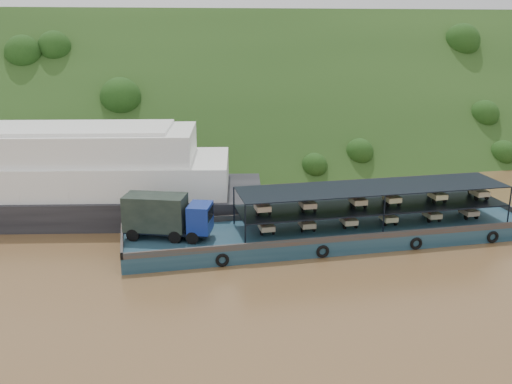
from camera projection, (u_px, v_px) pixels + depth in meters
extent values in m
plane|color=brown|center=(286.00, 235.00, 49.82)|extent=(160.00, 160.00, 0.00)
cube|color=#1A3312|center=(222.00, 150.00, 83.55)|extent=(140.00, 39.60, 39.60)
cube|color=#123141|center=(332.00, 233.00, 48.54)|extent=(35.00, 7.00, 1.20)
cube|color=#592D19|center=(319.00, 212.00, 51.48)|extent=(35.00, 0.20, 0.50)
cube|color=#592D19|center=(347.00, 238.00, 45.11)|extent=(35.00, 0.20, 0.50)
cube|color=#592D19|center=(122.00, 240.00, 44.77)|extent=(0.20, 7.00, 0.50)
torus|color=black|center=(222.00, 260.00, 43.20)|extent=(1.06, 0.26, 1.06)
torus|color=black|center=(323.00, 252.00, 44.82)|extent=(1.06, 0.26, 1.06)
torus|color=black|center=(416.00, 244.00, 46.45)|extent=(1.06, 0.26, 1.06)
torus|color=black|center=(493.00, 237.00, 47.87)|extent=(1.06, 0.26, 1.06)
cylinder|color=black|center=(133.00, 235.00, 45.13)|extent=(1.07, 0.67, 1.01)
cylinder|color=black|center=(141.00, 226.00, 47.15)|extent=(1.07, 0.67, 1.01)
cylinder|color=black|center=(175.00, 237.00, 44.71)|extent=(1.07, 0.67, 1.01)
cylinder|color=black|center=(182.00, 228.00, 46.72)|extent=(1.07, 0.67, 1.01)
cylinder|color=black|center=(193.00, 238.00, 44.53)|extent=(1.07, 0.67, 1.01)
cylinder|color=black|center=(199.00, 228.00, 46.55)|extent=(1.07, 0.67, 1.01)
cube|color=black|center=(169.00, 230.00, 45.77)|extent=(7.21, 4.40, 0.20)
cube|color=navy|center=(200.00, 218.00, 45.12)|extent=(2.43, 2.86, 2.22)
cube|color=black|center=(211.00, 213.00, 44.89)|extent=(0.74, 1.92, 0.91)
cube|color=black|center=(156.00, 212.00, 45.48)|extent=(5.37, 3.91, 2.82)
cube|color=black|center=(372.00, 206.00, 48.61)|extent=(23.00, 5.00, 0.12)
cube|color=black|center=(373.00, 187.00, 48.14)|extent=(23.00, 5.00, 0.08)
cylinder|color=black|center=(245.00, 225.00, 43.93)|extent=(0.12, 0.12, 3.30)
cylinder|color=black|center=(234.00, 206.00, 48.62)|extent=(0.12, 0.12, 3.30)
cylinder|color=black|center=(384.00, 215.00, 46.27)|extent=(0.12, 0.12, 3.30)
cylinder|color=black|center=(360.00, 197.00, 50.95)|extent=(0.12, 0.12, 3.30)
cylinder|color=black|center=(509.00, 206.00, 48.60)|extent=(0.12, 0.12, 3.30)
cylinder|color=black|center=(476.00, 190.00, 53.29)|extent=(0.12, 0.12, 3.30)
cylinder|color=black|center=(263.00, 225.00, 48.10)|extent=(0.12, 0.52, 0.52)
cylinder|color=black|center=(261.00, 233.00, 46.31)|extent=(0.14, 0.52, 0.52)
cylinder|color=black|center=(273.00, 232.00, 46.51)|extent=(0.14, 0.52, 0.52)
cube|color=beige|center=(267.00, 227.00, 46.64)|extent=(1.15, 1.50, 0.44)
cube|color=red|center=(263.00, 220.00, 47.67)|extent=(0.55, 0.80, 0.80)
cube|color=red|center=(264.00, 215.00, 47.34)|extent=(0.50, 0.10, 0.10)
cylinder|color=black|center=(302.00, 222.00, 48.80)|extent=(0.12, 0.52, 0.52)
cylinder|color=black|center=(302.00, 229.00, 47.01)|extent=(0.14, 0.52, 0.52)
cylinder|color=black|center=(314.00, 229.00, 47.22)|extent=(0.14, 0.52, 0.52)
cube|color=#C2B289|center=(307.00, 224.00, 47.35)|extent=(1.15, 1.50, 0.44)
cube|color=#AA170B|center=(303.00, 217.00, 48.37)|extent=(0.55, 0.80, 0.80)
cube|color=#AA170B|center=(304.00, 212.00, 48.04)|extent=(0.50, 0.10, 0.10)
cylinder|color=black|center=(343.00, 219.00, 49.55)|extent=(0.12, 0.52, 0.52)
cylinder|color=black|center=(344.00, 226.00, 47.76)|extent=(0.14, 0.52, 0.52)
cylinder|color=black|center=(356.00, 225.00, 47.96)|extent=(0.14, 0.52, 0.52)
cube|color=beige|center=(349.00, 221.00, 48.09)|extent=(1.15, 1.50, 0.44)
cube|color=red|center=(344.00, 214.00, 49.12)|extent=(0.55, 0.80, 0.80)
cube|color=red|center=(345.00, 210.00, 48.79)|extent=(0.50, 0.10, 0.10)
cylinder|color=black|center=(381.00, 216.00, 50.28)|extent=(0.12, 0.52, 0.52)
cylinder|color=black|center=(385.00, 223.00, 48.49)|extent=(0.14, 0.52, 0.52)
cylinder|color=black|center=(395.00, 222.00, 48.70)|extent=(0.14, 0.52, 0.52)
cube|color=beige|center=(389.00, 218.00, 48.83)|extent=(1.15, 1.50, 0.44)
cube|color=red|center=(383.00, 211.00, 49.85)|extent=(0.55, 0.80, 0.80)
cube|color=red|center=(384.00, 207.00, 49.52)|extent=(0.50, 0.10, 0.10)
cylinder|color=black|center=(424.00, 213.00, 51.12)|extent=(0.12, 0.52, 0.52)
cylinder|color=black|center=(429.00, 220.00, 49.33)|extent=(0.14, 0.52, 0.52)
cylinder|color=black|center=(439.00, 219.00, 49.53)|extent=(0.14, 0.52, 0.52)
cube|color=#BDB185|center=(432.00, 214.00, 49.66)|extent=(1.15, 1.50, 0.44)
cube|color=red|center=(426.00, 208.00, 50.69)|extent=(0.55, 0.80, 0.80)
cube|color=red|center=(428.00, 204.00, 50.36)|extent=(0.50, 0.10, 0.10)
cylinder|color=black|center=(460.00, 210.00, 51.84)|extent=(0.12, 0.52, 0.52)
cylinder|color=black|center=(466.00, 217.00, 50.05)|extent=(0.14, 0.52, 0.52)
cylinder|color=black|center=(476.00, 216.00, 50.26)|extent=(0.14, 0.52, 0.52)
cube|color=#C3AB8A|center=(469.00, 212.00, 50.39)|extent=(1.15, 1.50, 0.44)
cube|color=red|center=(462.00, 206.00, 51.41)|extent=(0.55, 0.80, 0.80)
cube|color=red|center=(464.00, 201.00, 51.08)|extent=(0.50, 0.10, 0.10)
cylinder|color=black|center=(259.00, 206.00, 47.54)|extent=(0.12, 0.52, 0.52)
cylinder|color=black|center=(257.00, 213.00, 45.75)|extent=(0.14, 0.52, 0.52)
cylinder|color=black|center=(269.00, 212.00, 45.95)|extent=(0.14, 0.52, 0.52)
cube|color=#CDB391|center=(262.00, 207.00, 46.08)|extent=(1.15, 1.50, 0.44)
cube|color=red|center=(259.00, 201.00, 47.11)|extent=(0.55, 0.80, 0.80)
cube|color=red|center=(260.00, 196.00, 46.78)|extent=(0.50, 0.10, 0.10)
cylinder|color=black|center=(303.00, 203.00, 48.31)|extent=(0.12, 0.52, 0.52)
cylinder|color=black|center=(303.00, 210.00, 46.53)|extent=(0.14, 0.52, 0.52)
cylinder|color=black|center=(315.00, 209.00, 46.73)|extent=(0.14, 0.52, 0.52)
cube|color=tan|center=(308.00, 204.00, 46.86)|extent=(1.15, 1.50, 0.44)
cube|color=navy|center=(304.00, 198.00, 47.89)|extent=(0.55, 0.80, 0.80)
cube|color=navy|center=(305.00, 193.00, 47.56)|extent=(0.50, 0.10, 0.10)
cylinder|color=black|center=(352.00, 199.00, 49.21)|extent=(0.12, 0.52, 0.52)
cylinder|color=black|center=(354.00, 206.00, 47.42)|extent=(0.14, 0.52, 0.52)
cylinder|color=black|center=(365.00, 205.00, 47.63)|extent=(0.14, 0.52, 0.52)
cube|color=#BFB087|center=(358.00, 201.00, 47.76)|extent=(1.15, 1.50, 0.44)
cube|color=red|center=(353.00, 195.00, 48.78)|extent=(0.55, 0.80, 0.80)
cube|color=red|center=(354.00, 190.00, 48.45)|extent=(0.50, 0.10, 0.10)
cylinder|color=black|center=(384.00, 197.00, 49.83)|extent=(0.12, 0.52, 0.52)
cylinder|color=black|center=(388.00, 204.00, 48.04)|extent=(0.14, 0.52, 0.52)
cylinder|color=black|center=(399.00, 203.00, 48.24)|extent=(0.14, 0.52, 0.52)
cube|color=beige|center=(392.00, 198.00, 48.37)|extent=(1.15, 1.50, 0.44)
cube|color=red|center=(386.00, 193.00, 49.40)|extent=(0.55, 0.80, 0.80)
cube|color=red|center=(388.00, 188.00, 49.07)|extent=(0.50, 0.10, 0.10)
cylinder|color=black|center=(429.00, 194.00, 50.69)|extent=(0.12, 0.52, 0.52)
cylinder|color=black|center=(434.00, 201.00, 48.91)|extent=(0.14, 0.52, 0.52)
cylinder|color=black|center=(445.00, 200.00, 49.11)|extent=(0.14, 0.52, 0.52)
cube|color=beige|center=(438.00, 195.00, 49.24)|extent=(1.15, 1.50, 0.44)
cube|color=#19289B|center=(431.00, 190.00, 50.26)|extent=(0.55, 0.80, 0.80)
cube|color=#19289B|center=(433.00, 185.00, 49.94)|extent=(0.50, 0.10, 0.10)
cylinder|color=black|center=(470.00, 192.00, 51.52)|extent=(0.12, 0.52, 0.52)
cylinder|color=black|center=(476.00, 198.00, 49.73)|extent=(0.14, 0.52, 0.52)
cylinder|color=black|center=(487.00, 197.00, 49.93)|extent=(0.14, 0.52, 0.52)
cube|color=beige|center=(480.00, 192.00, 50.06)|extent=(1.15, 1.50, 0.44)
cube|color=beige|center=(472.00, 187.00, 51.09)|extent=(0.55, 0.80, 0.80)
cube|color=beige|center=(474.00, 182.00, 50.76)|extent=(0.50, 0.10, 0.10)
cube|color=black|center=(40.00, 202.00, 54.78)|extent=(43.84, 18.18, 2.56)
cube|color=white|center=(37.00, 174.00, 53.99)|extent=(37.36, 15.98, 2.98)
cube|color=white|center=(33.00, 145.00, 53.17)|extent=(30.88, 13.78, 2.77)
cube|color=white|center=(31.00, 128.00, 52.73)|extent=(26.50, 11.96, 0.32)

